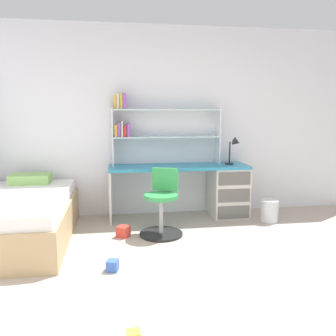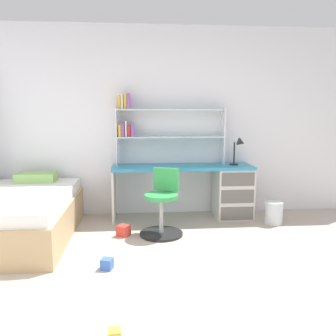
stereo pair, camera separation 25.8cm
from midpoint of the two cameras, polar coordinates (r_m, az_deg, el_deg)
ground_plane at (r=2.77m, az=9.82°, el=-23.29°), size 6.16×6.60×0.02m
room_shell at (r=3.63m, az=-17.82°, el=6.39°), size 6.16×6.60×2.65m
desk at (r=5.00m, az=6.08°, el=-3.14°), size 1.91×0.53×0.74m
bookshelf_hutch at (r=4.89m, az=-4.20°, el=7.03°), size 1.51×0.22×0.97m
desk_lamp at (r=4.95m, az=9.30°, el=3.46°), size 0.20×0.17×0.38m
swivel_chair at (r=4.26m, az=-2.76°, el=-6.67°), size 0.52×0.52×0.79m
bed_platform at (r=4.42m, az=-24.55°, el=-7.44°), size 1.12×1.86×0.67m
waste_bin at (r=4.94m, az=14.63°, el=-6.73°), size 0.24×0.24×0.30m
toy_block_blue_1 at (r=3.47m, az=-11.14°, el=-15.22°), size 0.13×0.13×0.10m
toy_block_red_2 at (r=4.30m, az=-8.99°, el=-10.12°), size 0.18×0.18×0.13m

